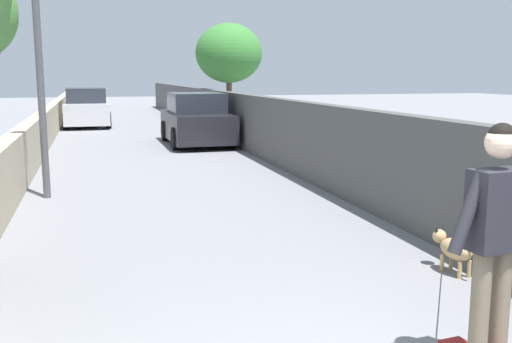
{
  "coord_description": "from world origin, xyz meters",
  "views": [
    {
      "loc": [
        -2.16,
        1.39,
        2.09
      ],
      "look_at": [
        4.07,
        -0.36,
        1.0
      ],
      "focal_mm": 40.73,
      "sensor_mm": 36.0,
      "label": 1
    }
  ],
  "objects": [
    {
      "name": "person_skateboarder",
      "position": [
        1.07,
        -1.21,
        1.07
      ],
      "size": [
        0.25,
        0.71,
        1.69
      ],
      "color": "#726651",
      "rests_on": "skateboard"
    },
    {
      "name": "tree_right_far",
      "position": [
        19.0,
        -3.53,
        2.84
      ],
      "size": [
        2.45,
        2.45,
        3.93
      ],
      "color": "brown",
      "rests_on": "ground"
    },
    {
      "name": "dog",
      "position": [
        2.95,
        -2.22,
        0.28
      ],
      "size": [
        2.22,
        1.16,
        1.06
      ],
      "color": "tan",
      "rests_on": "ground"
    },
    {
      "name": "car_far",
      "position": [
        22.49,
        1.6,
        0.72
      ],
      "size": [
        4.29,
        1.8,
        1.54
      ],
      "color": "silver",
      "rests_on": "ground"
    },
    {
      "name": "ground_plane",
      "position": [
        14.0,
        0.0,
        0.0
      ],
      "size": [
        80.0,
        80.0,
        0.0
      ],
      "primitive_type": "plane",
      "color": "gray"
    },
    {
      "name": "fence_right",
      "position": [
        12.0,
        -2.75,
        0.77
      ],
      "size": [
        48.0,
        0.3,
        1.54
      ],
      "primitive_type": "cube",
      "color": "#4C4C4C",
      "rests_on": "ground"
    },
    {
      "name": "lamp_post",
      "position": [
        8.16,
        2.2,
        2.8
      ],
      "size": [
        0.36,
        0.36,
        4.06
      ],
      "color": "#4C4C51",
      "rests_on": "ground"
    },
    {
      "name": "car_near",
      "position": [
        15.04,
        -1.6,
        0.71
      ],
      "size": [
        3.82,
        1.8,
        1.54
      ],
      "color": "black",
      "rests_on": "ground"
    },
    {
      "name": "wall_left",
      "position": [
        12.0,
        2.75,
        0.52
      ],
      "size": [
        48.0,
        0.3,
        1.05
      ],
      "primitive_type": "cube",
      "color": "tan",
      "rests_on": "ground"
    }
  ]
}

